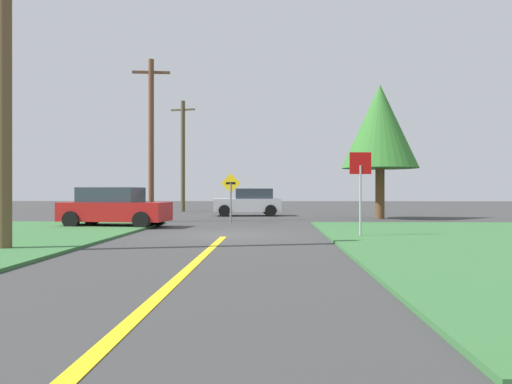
# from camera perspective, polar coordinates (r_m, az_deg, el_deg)

# --- Properties ---
(ground_plane) EXTENTS (120.00, 120.00, 0.00)m
(ground_plane) POSITION_cam_1_polar(r_m,az_deg,el_deg) (18.12, -3.19, -4.56)
(ground_plane) COLOR #383838
(lane_stripe_center) EXTENTS (0.20, 14.00, 0.01)m
(lane_stripe_center) POSITION_cam_1_polar(r_m,az_deg,el_deg) (10.22, -7.20, -8.14)
(lane_stripe_center) COLOR yellow
(lane_stripe_center) RESTS_ON ground
(stop_sign) EXTENTS (0.69, 0.07, 2.69)m
(stop_sign) POSITION_cam_1_polar(r_m,az_deg,el_deg) (17.03, 11.10, 1.42)
(stop_sign) COLOR #9EA0A8
(stop_sign) RESTS_ON ground
(parked_car_near_building) EXTENTS (4.48, 2.42, 1.62)m
(parked_car_near_building) POSITION_cam_1_polar(r_m,az_deg,el_deg) (22.40, -14.93, -1.61)
(parked_car_near_building) COLOR red
(parked_car_near_building) RESTS_ON ground
(car_approaching_junction) EXTENTS (4.10, 2.43, 1.62)m
(car_approaching_junction) POSITION_cam_1_polar(r_m,az_deg,el_deg) (31.65, -0.80, -1.11)
(car_approaching_junction) COLOR silver
(car_approaching_junction) RESTS_ON ground
(utility_pole_near) EXTENTS (1.78, 0.52, 9.42)m
(utility_pole_near) POSITION_cam_1_polar(r_m,az_deg,el_deg) (14.80, -25.30, 13.09)
(utility_pole_near) COLOR brown
(utility_pole_near) RESTS_ON ground
(utility_pole_mid) EXTENTS (1.80, 0.34, 7.81)m
(utility_pole_mid) POSITION_cam_1_polar(r_m,az_deg,el_deg) (26.24, -11.14, 5.75)
(utility_pole_mid) COLOR brown
(utility_pole_mid) RESTS_ON ground
(utility_pole_far) EXTENTS (1.78, 0.50, 7.95)m
(utility_pole_far) POSITION_cam_1_polar(r_m,az_deg,el_deg) (38.69, -7.82, 3.98)
(utility_pole_far) COLOR #4E4628
(utility_pole_far) RESTS_ON ground
(direction_sign) EXTENTS (0.90, 0.17, 2.28)m
(direction_sign) POSITION_cam_1_polar(r_m,az_deg,el_deg) (24.35, -2.72, -0.03)
(direction_sign) COLOR slate
(direction_sign) RESTS_ON ground
(oak_tree_left) EXTENTS (4.04, 4.04, 7.12)m
(oak_tree_left) POSITION_cam_1_polar(r_m,az_deg,el_deg) (29.08, 13.11, 6.80)
(oak_tree_left) COLOR brown
(oak_tree_left) RESTS_ON ground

